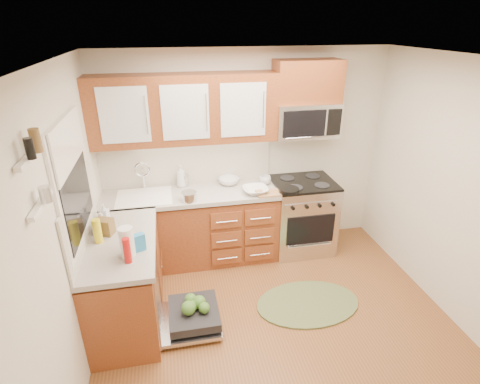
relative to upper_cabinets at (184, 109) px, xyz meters
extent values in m
plane|color=brown|center=(0.73, -1.57, -1.88)|extent=(3.50, 3.50, 0.00)
plane|color=white|center=(0.73, -1.57, 0.62)|extent=(3.50, 3.50, 0.00)
cube|color=beige|center=(0.73, 0.18, -0.62)|extent=(3.50, 0.04, 2.50)
cube|color=beige|center=(-1.02, -1.57, -0.62)|extent=(0.04, 3.50, 2.50)
cube|color=beige|center=(2.48, -1.57, -0.62)|extent=(0.04, 3.50, 2.50)
cube|color=#602615|center=(0.00, -0.12, -1.45)|extent=(2.05, 0.60, 0.85)
cube|color=#602615|center=(-0.72, -1.05, -1.45)|extent=(0.60, 1.25, 0.85)
cube|color=#A29C94|center=(0.00, -0.14, -0.97)|extent=(2.07, 0.64, 0.05)
cube|color=#A29C94|center=(-0.71, -1.05, -0.97)|extent=(0.64, 1.27, 0.05)
cube|color=#BDB6A9|center=(0.00, 0.16, -0.67)|extent=(2.05, 0.02, 0.57)
cube|color=#BDB6A9|center=(-1.01, -1.05, -0.67)|extent=(0.02, 1.25, 0.57)
cube|color=#602615|center=(1.41, 0.00, 0.26)|extent=(0.76, 0.35, 0.47)
cube|color=white|center=(-0.98, -1.07, 0.00)|extent=(0.02, 0.96, 0.40)
cube|color=white|center=(-0.99, -1.92, 0.17)|extent=(0.04, 0.40, 0.03)
cube|color=white|center=(-0.99, -1.92, -0.12)|extent=(0.04, 0.40, 0.03)
cylinder|color=black|center=(1.12, -0.40, -0.90)|extent=(0.29, 0.29, 0.04)
cylinder|color=silver|center=(-0.03, -0.35, -0.90)|extent=(0.20, 0.20, 0.11)
cube|color=#AC7F4F|center=(0.91, -0.35, -0.94)|extent=(0.31, 0.20, 0.02)
cylinder|color=silver|center=(-0.04, 0.07, -0.88)|extent=(0.11, 0.11, 0.15)
cylinder|color=white|center=(-0.62, -1.32, -0.82)|extent=(0.13, 0.13, 0.27)
cylinder|color=yellow|center=(-0.90, -1.05, -0.83)|extent=(0.09, 0.09, 0.23)
cylinder|color=#B0100E|center=(-0.61, -1.42, -0.84)|extent=(0.07, 0.07, 0.23)
cube|color=brown|center=(-0.85, -0.91, -0.87)|extent=(0.19, 0.16, 0.16)
cube|color=teal|center=(-0.52, -1.26, -0.87)|extent=(0.12, 0.10, 0.16)
imported|color=#999999|center=(0.75, -0.30, -0.91)|extent=(0.31, 0.31, 0.07)
imported|color=#999999|center=(0.49, 0.03, -0.91)|extent=(0.31, 0.31, 0.08)
imported|color=#999999|center=(0.93, -0.07, -0.90)|extent=(0.16, 0.16, 0.11)
imported|color=#999999|center=(-0.09, 0.06, -0.81)|extent=(0.14, 0.14, 0.28)
imported|color=#999999|center=(-0.90, -0.62, -0.86)|extent=(0.10, 0.10, 0.17)
imported|color=#999999|center=(-0.90, -0.79, -0.87)|extent=(0.15, 0.15, 0.17)
camera|label=1|loc=(-0.21, -4.15, 0.89)|focal=28.00mm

